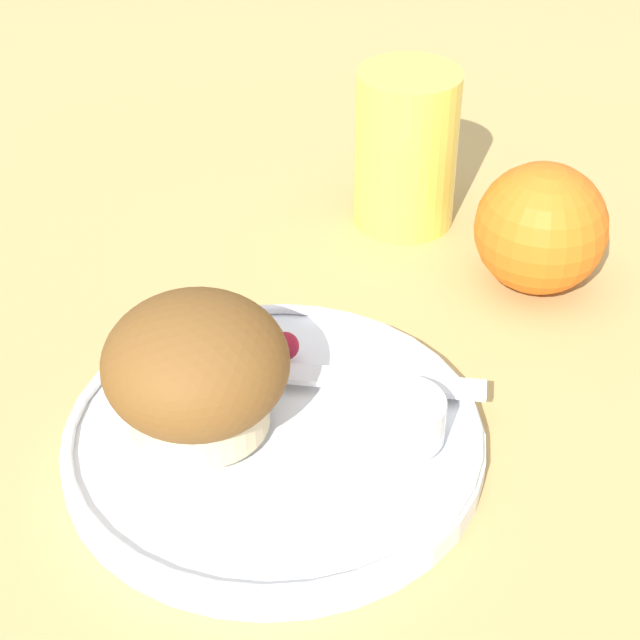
{
  "coord_description": "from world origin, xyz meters",
  "views": [
    {
      "loc": [
        0.28,
        -0.33,
        0.4
      ],
      "look_at": [
        0.01,
        0.05,
        0.06
      ],
      "focal_mm": 60.0,
      "sensor_mm": 36.0,
      "label": 1
    }
  ],
  "objects_px": {
    "muffin": "(196,371)",
    "juice_glass": "(406,149)",
    "butter_knife": "(321,376)",
    "orange_fruit": "(541,228)"
  },
  "relations": [
    {
      "from": "butter_knife",
      "to": "juice_glass",
      "type": "distance_m",
      "value": 0.22
    },
    {
      "from": "juice_glass",
      "to": "butter_knife",
      "type": "bearing_deg",
      "value": -71.49
    },
    {
      "from": "muffin",
      "to": "butter_knife",
      "type": "distance_m",
      "value": 0.08
    },
    {
      "from": "orange_fruit",
      "to": "butter_knife",
      "type": "bearing_deg",
      "value": -104.32
    },
    {
      "from": "muffin",
      "to": "juice_glass",
      "type": "bearing_deg",
      "value": 97.58
    },
    {
      "from": "orange_fruit",
      "to": "muffin",
      "type": "bearing_deg",
      "value": -107.56
    },
    {
      "from": "muffin",
      "to": "juice_glass",
      "type": "height_order",
      "value": "juice_glass"
    },
    {
      "from": "muffin",
      "to": "juice_glass",
      "type": "distance_m",
      "value": 0.27
    },
    {
      "from": "muffin",
      "to": "orange_fruit",
      "type": "distance_m",
      "value": 0.26
    },
    {
      "from": "muffin",
      "to": "butter_knife",
      "type": "relative_size",
      "value": 0.57
    }
  ]
}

